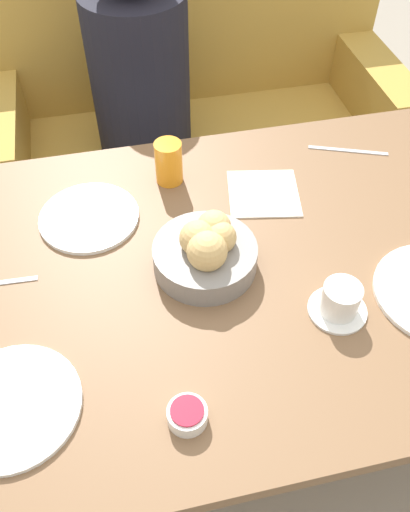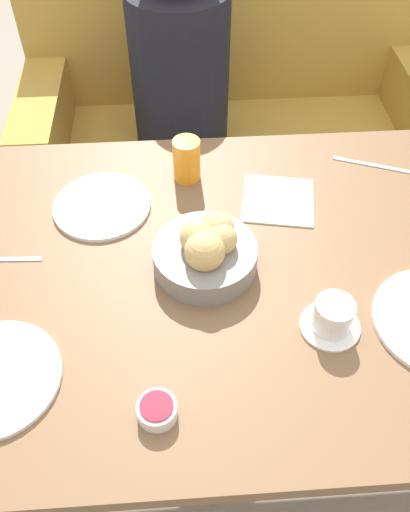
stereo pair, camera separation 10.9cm
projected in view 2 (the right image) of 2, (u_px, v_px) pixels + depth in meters
ground_plane at (217, 421)px, 1.65m from camera, size 10.00×10.00×0.00m
dining_table at (222, 295)px, 1.18m from camera, size 1.50×0.89×0.72m
couch at (230, 138)px, 2.09m from camera, size 1.45×0.70×0.86m
seated_person at (182, 120)px, 1.84m from camera, size 0.31×0.40×1.15m
bread_basket at (206, 250)px, 1.08m from camera, size 0.21×0.21×0.12m
plate_far_center at (102, 206)px, 1.23m from camera, size 0.22×0.22×0.01m
juice_glass at (187, 160)px, 1.26m from camera, size 0.06×0.06×0.10m
coffee_cup at (332, 317)px, 0.99m from camera, size 0.11×0.11×0.07m
jam_bowl_berry at (157, 410)px, 0.89m from camera, size 0.07×0.07×0.03m
fork_silver at (374, 165)px, 1.33m from camera, size 0.19×0.08×0.00m
napkin at (278, 200)px, 1.25m from camera, size 0.19×0.19×0.00m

